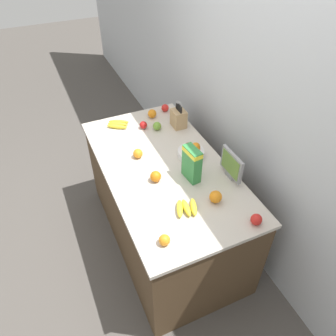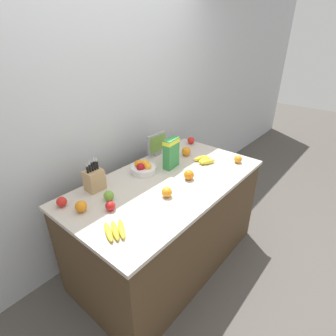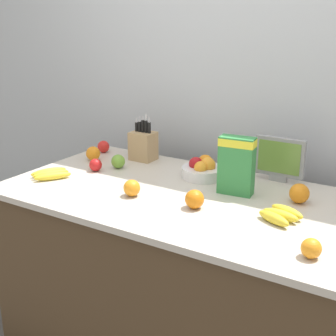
# 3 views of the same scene
# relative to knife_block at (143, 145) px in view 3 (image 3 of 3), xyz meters

# --- Properties ---
(wall_back) EXTENTS (9.00, 0.06, 2.60)m
(wall_back) POSITION_rel_knife_block_xyz_m (0.46, 0.33, 0.33)
(wall_back) COLOR silver
(wall_back) RESTS_ON ground_plane
(counter) EXTENTS (1.72, 0.92, 0.88)m
(counter) POSITION_rel_knife_block_xyz_m (0.46, -0.34, -0.53)
(counter) COLOR #4C3823
(counter) RESTS_ON ground_plane
(knife_block) EXTENTS (0.14, 0.11, 0.27)m
(knife_block) POSITION_rel_knife_block_xyz_m (0.00, 0.00, 0.00)
(knife_block) COLOR tan
(knife_block) RESTS_ON counter
(small_monitor) EXTENTS (0.25, 0.03, 0.22)m
(small_monitor) POSITION_rel_knife_block_xyz_m (0.78, 0.06, 0.03)
(small_monitor) COLOR gray
(small_monitor) RESTS_ON counter
(cereal_box) EXTENTS (0.17, 0.09, 0.27)m
(cereal_box) POSITION_rel_knife_block_xyz_m (0.67, -0.21, 0.06)
(cereal_box) COLOR #338442
(cereal_box) RESTS_ON counter
(fruit_bowl) EXTENTS (0.22, 0.22, 0.11)m
(fruit_bowl) POSITION_rel_knife_block_xyz_m (0.43, -0.09, -0.04)
(fruit_bowl) COLOR silver
(fruit_bowl) RESTS_ON counter
(banana_bunch_left) EXTENTS (0.19, 0.19, 0.04)m
(banana_bunch_left) POSITION_rel_knife_block_xyz_m (0.95, -0.39, -0.06)
(banana_bunch_left) COLOR yellow
(banana_bunch_left) RESTS_ON counter
(banana_bunch_right) EXTENTS (0.20, 0.22, 0.04)m
(banana_bunch_right) POSITION_rel_knife_block_xyz_m (-0.23, -0.51, -0.07)
(banana_bunch_right) COLOR yellow
(banana_bunch_right) RESTS_ON counter
(apple_by_knife_block) EXTENTS (0.07, 0.07, 0.07)m
(apple_by_knife_block) POSITION_rel_knife_block_xyz_m (-0.29, -0.01, -0.05)
(apple_by_knife_block) COLOR red
(apple_by_knife_block) RESTS_ON counter
(apple_rightmost) EXTENTS (0.08, 0.08, 0.08)m
(apple_rightmost) POSITION_rel_knife_block_xyz_m (-0.03, -0.20, -0.05)
(apple_rightmost) COLOR #6B9E33
(apple_rightmost) RESTS_ON counter
(apple_middle) EXTENTS (0.07, 0.07, 0.07)m
(apple_middle) POSITION_rel_knife_block_xyz_m (-0.10, -0.30, -0.05)
(apple_middle) COLOR red
(apple_middle) RESTS_ON counter
(orange_by_cereal) EXTENTS (0.09, 0.09, 0.09)m
(orange_by_cereal) POSITION_rel_knife_block_xyz_m (0.95, -0.17, -0.04)
(orange_by_cereal) COLOR orange
(orange_by_cereal) RESTS_ON counter
(orange_mid_left) EXTENTS (0.08, 0.08, 0.08)m
(orange_mid_left) POSITION_rel_knife_block_xyz_m (-0.23, -0.16, -0.04)
(orange_mid_left) COLOR orange
(orange_mid_left) RESTS_ON counter
(orange_front_left) EXTENTS (0.08, 0.08, 0.08)m
(orange_front_left) POSITION_rel_knife_block_xyz_m (0.59, -0.47, -0.04)
(orange_front_left) COLOR orange
(orange_front_left) RESTS_ON counter
(orange_near_bowl) EXTENTS (0.08, 0.08, 0.08)m
(orange_near_bowl) POSITION_rel_knife_block_xyz_m (0.28, -0.49, -0.05)
(orange_near_bowl) COLOR orange
(orange_near_bowl) RESTS_ON counter
(orange_front_right) EXTENTS (0.07, 0.07, 0.07)m
(orange_front_right) POSITION_rel_knife_block_xyz_m (1.14, -0.64, -0.05)
(orange_front_right) COLOR orange
(orange_front_right) RESTS_ON counter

